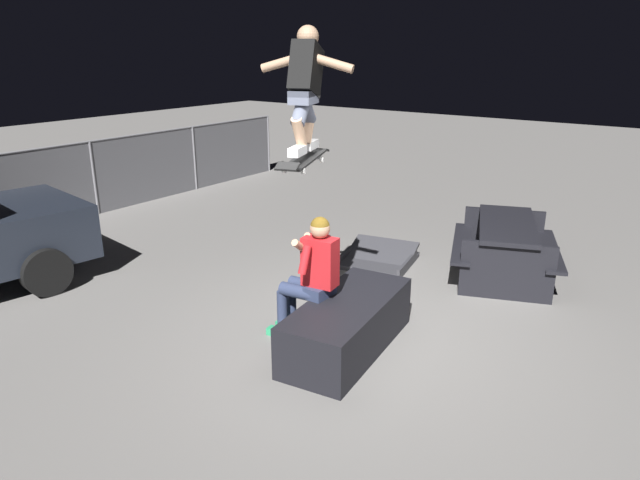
% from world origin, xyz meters
% --- Properties ---
extents(ground_plane, '(40.00, 40.00, 0.00)m').
position_xyz_m(ground_plane, '(0.00, 0.00, 0.00)').
color(ground_plane, slate).
extents(ledge_box_main, '(1.80, 0.93, 0.53)m').
position_xyz_m(ledge_box_main, '(-0.24, -0.01, 0.26)').
color(ledge_box_main, black).
rests_on(ledge_box_main, ground).
extents(person_sitting_on_ledge, '(0.60, 0.77, 1.36)m').
position_xyz_m(person_sitting_on_ledge, '(-0.32, 0.40, 0.76)').
color(person_sitting_on_ledge, '#2D3856').
rests_on(person_sitting_on_ledge, ground).
extents(skateboard, '(1.03, 0.52, 0.13)m').
position_xyz_m(skateboard, '(-0.38, 0.42, 1.92)').
color(skateboard, black).
extents(skater_airborne, '(0.63, 0.86, 1.12)m').
position_xyz_m(skater_airborne, '(-0.33, 0.44, 2.60)').
color(skater_airborne, white).
extents(kicker_ramp, '(1.13, 1.14, 0.31)m').
position_xyz_m(kicker_ramp, '(2.06, 0.98, 0.05)').
color(kicker_ramp, '#38383D').
rests_on(kicker_ramp, ground).
extents(picnic_table_back, '(2.07, 1.86, 0.75)m').
position_xyz_m(picnic_table_back, '(2.61, -0.62, 0.50)').
color(picnic_table_back, black).
rests_on(picnic_table_back, ground).
extents(fence_back, '(12.05, 0.05, 1.35)m').
position_xyz_m(fence_back, '(0.00, 6.42, 0.72)').
color(fence_back, slate).
rests_on(fence_back, ground).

